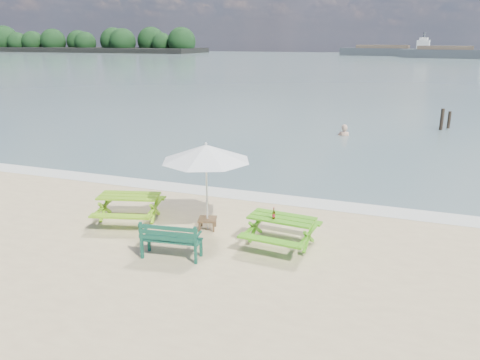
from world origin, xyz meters
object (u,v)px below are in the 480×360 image
(picnic_table_right, at_px, (281,232))
(side_table, at_px, (207,223))
(patio_umbrella, at_px, (206,153))
(swimmer, at_px, (343,142))
(beer_bottle, at_px, (274,215))
(picnic_table_left, at_px, (130,209))
(park_bench, at_px, (172,247))

(picnic_table_right, height_order, side_table, picnic_table_right)
(picnic_table_right, relative_size, patio_umbrella, 0.66)
(swimmer, bearing_deg, picnic_table_right, -88.28)
(swimmer, bearing_deg, patio_umbrella, -96.89)
(side_table, height_order, swimmer, swimmer)
(beer_bottle, bearing_deg, swimmer, 91.07)
(picnic_table_right, distance_m, side_table, 2.07)
(picnic_table_left, distance_m, park_bench, 2.54)
(picnic_table_right, height_order, park_bench, park_bench)
(park_bench, height_order, side_table, park_bench)
(side_table, relative_size, swimmer, 0.30)
(picnic_table_left, height_order, swimmer, picnic_table_left)
(side_table, xyz_separation_m, beer_bottle, (1.88, -0.50, 0.66))
(picnic_table_left, bearing_deg, patio_umbrella, 5.89)
(beer_bottle, distance_m, swimmer, 13.96)
(beer_bottle, height_order, swimmer, beer_bottle)
(beer_bottle, bearing_deg, side_table, 165.01)
(side_table, distance_m, patio_umbrella, 1.85)
(picnic_table_right, xyz_separation_m, patio_umbrella, (-2.03, 0.34, 1.66))
(picnic_table_right, bearing_deg, park_bench, -146.81)
(picnic_table_left, height_order, park_bench, park_bench)
(picnic_table_left, xyz_separation_m, patio_umbrella, (2.14, 0.22, 1.65))
(picnic_table_right, xyz_separation_m, beer_bottle, (-0.15, -0.16, 0.46))
(picnic_table_right, height_order, beer_bottle, beer_bottle)
(patio_umbrella, bearing_deg, swimmer, 83.11)
(park_bench, xyz_separation_m, beer_bottle, (1.98, 1.23, 0.56))
(picnic_table_left, relative_size, side_table, 3.77)
(beer_bottle, relative_size, swimmer, 0.15)
(side_table, xyz_separation_m, swimmer, (1.62, 13.40, -0.49))
(park_bench, xyz_separation_m, side_table, (0.10, 1.74, -0.10))
(picnic_table_left, relative_size, patio_umbrella, 0.75)
(picnic_table_right, relative_size, park_bench, 1.31)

